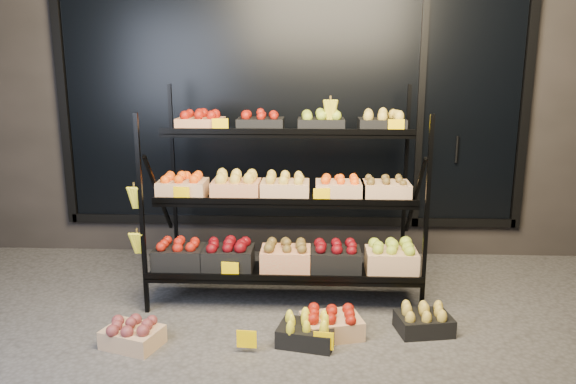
{
  "coord_description": "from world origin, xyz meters",
  "views": [
    {
      "loc": [
        0.21,
        -3.69,
        1.85
      ],
      "look_at": [
        0.02,
        0.55,
        0.86
      ],
      "focal_mm": 35.0,
      "sensor_mm": 36.0,
      "label": 1
    }
  ],
  "objects_px": {
    "display_rack": "(284,199)",
    "floor_crate_midleft": "(307,331)",
    "floor_crate_left": "(132,333)",
    "floor_crate_midright": "(332,323)"
  },
  "relations": [
    {
      "from": "floor_crate_midleft",
      "to": "display_rack",
      "type": "bearing_deg",
      "value": 115.25
    },
    {
      "from": "display_rack",
      "to": "floor_crate_midright",
      "type": "height_order",
      "value": "display_rack"
    },
    {
      "from": "floor_crate_midleft",
      "to": "floor_crate_left",
      "type": "bearing_deg",
      "value": -163.28
    },
    {
      "from": "floor_crate_left",
      "to": "floor_crate_midright",
      "type": "relative_size",
      "value": 0.94
    },
    {
      "from": "floor_crate_left",
      "to": "display_rack",
      "type": "bearing_deg",
      "value": 62.91
    },
    {
      "from": "floor_crate_midright",
      "to": "floor_crate_left",
      "type": "bearing_deg",
      "value": 174.08
    },
    {
      "from": "display_rack",
      "to": "floor_crate_midright",
      "type": "xyz_separation_m",
      "value": [
        0.36,
        -0.73,
        -0.69
      ]
    },
    {
      "from": "display_rack",
      "to": "floor_crate_midleft",
      "type": "height_order",
      "value": "display_rack"
    },
    {
      "from": "floor_crate_left",
      "to": "floor_crate_midleft",
      "type": "height_order",
      "value": "floor_crate_midleft"
    },
    {
      "from": "display_rack",
      "to": "floor_crate_left",
      "type": "relative_size",
      "value": 5.1
    }
  ]
}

